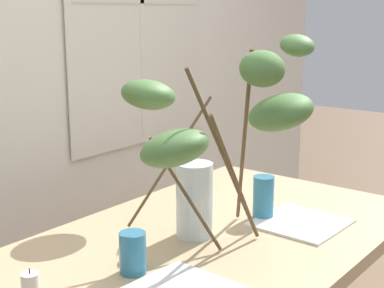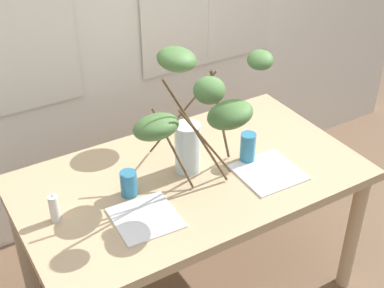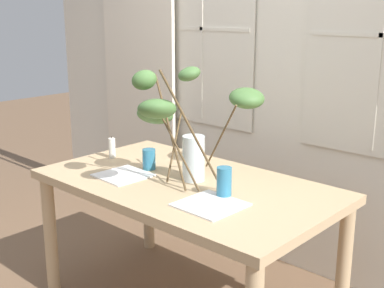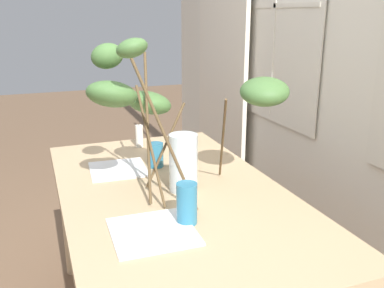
# 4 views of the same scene
# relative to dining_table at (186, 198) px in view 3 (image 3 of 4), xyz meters

# --- Properties ---
(back_wall_with_windows) EXTENTS (4.59, 0.14, 3.09)m
(back_wall_with_windows) POSITION_rel_dining_table_xyz_m (-0.00, 0.90, 0.88)
(back_wall_with_windows) COLOR silver
(back_wall_with_windows) RESTS_ON ground
(curtain_sheer_side) EXTENTS (0.76, 0.03, 2.24)m
(curtain_sheer_side) POSITION_rel_dining_table_xyz_m (-1.24, 0.78, 0.46)
(curtain_sheer_side) COLOR silver
(curtain_sheer_side) RESTS_ON ground
(dining_table) EXTENTS (1.58, 0.90, 0.76)m
(dining_table) POSITION_rel_dining_table_xyz_m (0.00, 0.00, 0.00)
(dining_table) COLOR tan
(dining_table) RESTS_ON ground
(vase_with_branches) EXTENTS (0.60, 0.82, 0.65)m
(vase_with_branches) POSITION_rel_dining_table_xyz_m (0.00, 0.01, 0.44)
(vase_with_branches) COLOR silver
(vase_with_branches) RESTS_ON dining_table
(drinking_glass_blue_left) EXTENTS (0.07, 0.07, 0.12)m
(drinking_glass_blue_left) POSITION_rel_dining_table_xyz_m (-0.30, 0.01, 0.15)
(drinking_glass_blue_left) COLOR teal
(drinking_glass_blue_left) RESTS_ON dining_table
(drinking_glass_blue_right) EXTENTS (0.07, 0.07, 0.15)m
(drinking_glass_blue_right) POSITION_rel_dining_table_xyz_m (0.29, -0.04, 0.17)
(drinking_glass_blue_right) COLOR teal
(drinking_glass_blue_right) RESTS_ON dining_table
(plate_square_left) EXTENTS (0.27, 0.27, 0.01)m
(plate_square_left) POSITION_rel_dining_table_xyz_m (-0.32, -0.17, 0.10)
(plate_square_left) COLOR white
(plate_square_left) RESTS_ON dining_table
(plate_square_right) EXTENTS (0.29, 0.29, 0.01)m
(plate_square_right) POSITION_rel_dining_table_xyz_m (0.32, -0.18, 0.10)
(plate_square_right) COLOR white
(plate_square_right) RESTS_ON dining_table
(pillar_candle) EXTENTS (0.04, 0.04, 0.13)m
(pillar_candle) POSITION_rel_dining_table_xyz_m (-0.64, 0.02, 0.16)
(pillar_candle) COLOR silver
(pillar_candle) RESTS_ON dining_table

